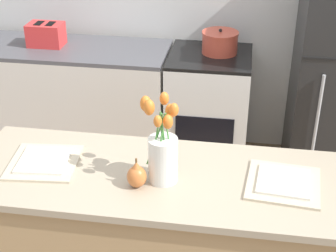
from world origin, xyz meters
The scene contains 9 objects.
kitchen_island centered at (0.00, 0.00, 0.47)m, with size 1.80×0.66×0.93m.
back_counter centered at (-1.06, 1.60, 0.46)m, with size 1.68×0.60×0.92m.
stove_range centered at (0.10, 1.60, 0.46)m, with size 0.60×0.61×0.92m.
flower_vase centered at (0.02, -0.03, 1.08)m, with size 0.17×0.16×0.40m.
pear_figurine centered at (-0.08, -0.10, 0.98)m, with size 0.09×0.09×0.14m.
plate_setting_left centered at (-0.56, 0.01, 0.94)m, with size 0.35×0.35×0.02m.
plate_setting_right centered at (0.56, 0.01, 0.94)m, with size 0.35×0.35×0.02m.
toaster centered at (-1.15, 1.61, 1.00)m, with size 0.28×0.18×0.17m.
cooking_pot centered at (0.16, 1.66, 0.99)m, with size 0.27×0.27×0.18m.
Camera 1 is at (0.34, -1.93, 2.25)m, focal length 55.00 mm.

